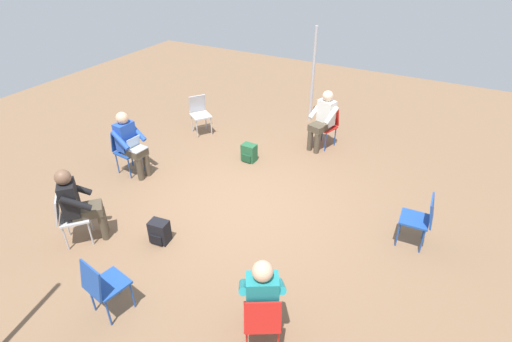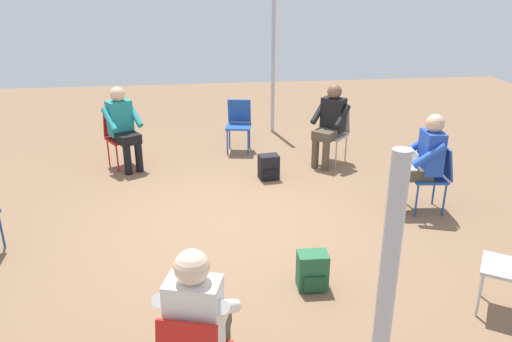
{
  "view_description": "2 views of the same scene",
  "coord_description": "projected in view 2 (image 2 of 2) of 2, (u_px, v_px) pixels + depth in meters",
  "views": [
    {
      "loc": [
        4.64,
        2.79,
        4.1
      ],
      "look_at": [
        -0.32,
        0.09,
        0.57
      ],
      "focal_mm": 28.0,
      "sensor_mm": 36.0,
      "label": 1
    },
    {
      "loc": [
        -5.31,
        0.38,
        2.75
      ],
      "look_at": [
        -0.0,
        -0.3,
        0.65
      ],
      "focal_mm": 35.0,
      "sensor_mm": 36.0,
      "label": 2
    }
  ],
  "objects": [
    {
      "name": "chair_northeast",
      "position": [
        120.0,
        134.0,
        7.6
      ],
      "size": [
        0.57,
        0.56,
        0.85
      ],
      "rotation": [
        0.0,
        0.0,
        2.1
      ],
      "color": "red",
      "rests_on": "ground"
    },
    {
      "name": "chair_southeast",
      "position": [
        334.0,
        131.0,
        7.77
      ],
      "size": [
        0.59,
        0.58,
        0.85
      ],
      "rotation": [
        0.0,
        0.0,
        0.83
      ],
      "color": "#B7B7BC",
      "rests_on": "ground"
    },
    {
      "name": "person_in_white",
      "position": [
        199.0,
        317.0,
        3.22
      ],
      "size": [
        0.59,
        0.58,
        1.24
      ],
      "rotation": [
        0.0,
        0.0,
        -1.86
      ],
      "color": "#4C4233",
      "rests_on": "ground"
    },
    {
      "name": "person_with_laptop",
      "position": [
        423.0,
        158.0,
        6.02
      ],
      "size": [
        0.52,
        0.55,
        1.24
      ],
      "rotation": [
        0.0,
        0.0,
        -0.09
      ],
      "color": "#4C4233",
      "rests_on": "ground"
    },
    {
      "name": "backpack_near_laptop_user",
      "position": [
        312.0,
        272.0,
        4.67
      ],
      "size": [
        0.26,
        0.29,
        0.36
      ],
      "rotation": [
        0.0,
        0.0,
        4.68
      ],
      "color": "#235B38",
      "rests_on": "ground"
    },
    {
      "name": "ground_plane",
      "position": [
        231.0,
        222.0,
        5.96
      ],
      "size": [
        16.56,
        16.56,
        0.0
      ],
      "primitive_type": "plane",
      "color": "brown"
    },
    {
      "name": "person_in_teal",
      "position": [
        123.0,
        124.0,
        7.4
      ],
      "size": [
        0.63,
        0.62,
        1.24
      ],
      "rotation": [
        0.0,
        0.0,
        2.1
      ],
      "color": "black",
      "rests_on": "ground"
    },
    {
      "name": "tent_pole_far",
      "position": [
        273.0,
        61.0,
        8.97
      ],
      "size": [
        0.07,
        0.07,
        2.63
      ],
      "primitive_type": "cylinder",
      "color": "#B2B2B7",
      "rests_on": "ground"
    },
    {
      "name": "person_in_black",
      "position": [
        330.0,
        121.0,
        7.57
      ],
      "size": [
        0.63,
        0.63,
        1.24
      ],
      "rotation": [
        0.0,
        0.0,
        0.83
      ],
      "color": "#4C4233",
      "rests_on": "ground"
    },
    {
      "name": "backpack_by_empty_chair",
      "position": [
        269.0,
        168.0,
        7.19
      ],
      "size": [
        0.27,
        0.3,
        0.36
      ],
      "rotation": [
        0.0,
        0.0,
        4.84
      ],
      "color": "black",
      "rests_on": "ground"
    },
    {
      "name": "chair_east",
      "position": [
        239.0,
        122.0,
        8.25
      ],
      "size": [
        0.5,
        0.47,
        0.85
      ],
      "rotation": [
        0.0,
        0.0,
        1.39
      ],
      "color": "#1E4799",
      "rests_on": "ground"
    },
    {
      "name": "chair_south",
      "position": [
        434.0,
        173.0,
        6.1
      ],
      "size": [
        0.44,
        0.47,
        0.85
      ],
      "rotation": [
        0.0,
        0.0,
        -0.09
      ],
      "color": "#1E4799",
      "rests_on": "ground"
    }
  ]
}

